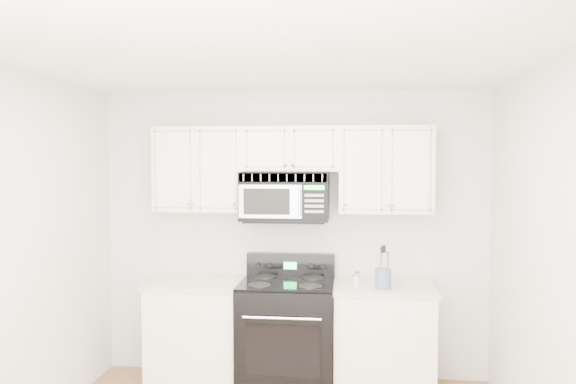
# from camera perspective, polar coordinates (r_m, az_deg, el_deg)

# --- Properties ---
(room) EXTENTS (3.51, 3.51, 2.61)m
(room) POSITION_cam_1_polar(r_m,az_deg,el_deg) (3.44, -2.36, -8.06)
(room) COLOR #A36743
(room) RESTS_ON ground
(base_cabinet_left) EXTENTS (0.86, 0.65, 0.92)m
(base_cabinet_left) POSITION_cam_1_polar(r_m,az_deg,el_deg) (5.18, -8.94, -14.22)
(base_cabinet_left) COLOR white
(base_cabinet_left) RESTS_ON ground
(base_cabinet_right) EXTENTS (0.86, 0.65, 0.92)m
(base_cabinet_right) POSITION_cam_1_polar(r_m,az_deg,el_deg) (5.02, 9.61, -14.79)
(base_cabinet_right) COLOR white
(base_cabinet_right) RESTS_ON ground
(range) EXTENTS (0.80, 0.73, 1.13)m
(range) POSITION_cam_1_polar(r_m,az_deg,el_deg) (5.00, -0.09, -14.13)
(range) COLOR black
(range) RESTS_ON ground
(upper_cabinets) EXTENTS (2.44, 0.37, 0.75)m
(upper_cabinets) POSITION_cam_1_polar(r_m,az_deg,el_deg) (4.94, 0.36, 2.73)
(upper_cabinets) COLOR white
(upper_cabinets) RESTS_ON ground
(microwave) EXTENTS (0.77, 0.43, 0.43)m
(microwave) POSITION_cam_1_polar(r_m,az_deg,el_deg) (4.93, -0.31, -0.42)
(microwave) COLOR black
(microwave) RESTS_ON ground
(utensil_crock) EXTENTS (0.13, 0.13, 0.35)m
(utensil_crock) POSITION_cam_1_polar(r_m,az_deg,el_deg) (4.73, 9.64, -8.57)
(utensil_crock) COLOR #465F7B
(utensil_crock) RESTS_ON base_cabinet_right
(shaker_salt) EXTENTS (0.05, 0.05, 0.11)m
(shaker_salt) POSITION_cam_1_polar(r_m,az_deg,el_deg) (4.79, 6.94, -8.87)
(shaker_salt) COLOR silver
(shaker_salt) RESTS_ON base_cabinet_right
(shaker_pepper) EXTENTS (0.05, 0.05, 0.11)m
(shaker_pepper) POSITION_cam_1_polar(r_m,az_deg,el_deg) (4.90, 7.11, -8.58)
(shaker_pepper) COLOR silver
(shaker_pepper) RESTS_ON base_cabinet_right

